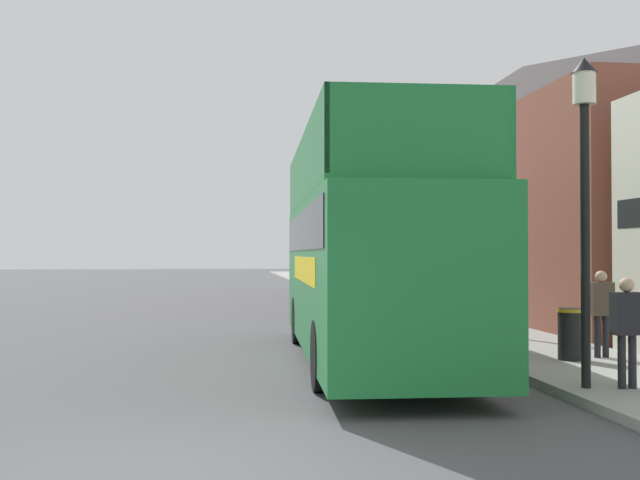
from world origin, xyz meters
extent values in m
plane|color=#4C4C4F|center=(0.00, 21.00, 0.00)|extent=(144.00, 144.00, 0.00)
cube|color=#999993|center=(6.87, 18.00, 0.07)|extent=(3.00, 108.00, 0.14)
cube|color=brown|center=(11.37, 18.90, 3.05)|extent=(6.00, 21.74, 6.10)
pyramid|color=#383333|center=(11.37, 18.90, 7.45)|extent=(6.00, 21.74, 2.71)
cube|color=#1E7A38|center=(3.35, 6.90, 1.62)|extent=(2.86, 9.99, 2.66)
cube|color=yellow|center=(3.33, 6.40, 1.75)|extent=(2.71, 5.54, 0.45)
cube|color=black|center=(3.35, 6.90, 2.45)|extent=(2.86, 9.20, 0.70)
cube|color=#1E7A38|center=(3.35, 6.90, 3.00)|extent=(2.83, 9.20, 0.10)
cube|color=#1E7A38|center=(2.15, 6.94, 3.62)|extent=(0.43, 9.11, 1.15)
cube|color=#1E7A38|center=(4.55, 6.85, 3.62)|extent=(0.43, 9.11, 1.15)
cube|color=#1E7A38|center=(3.17, 2.38, 3.62)|extent=(2.47, 0.17, 1.15)
cube|color=#1E7A38|center=(3.50, 10.75, 3.62)|extent=(2.53, 1.48, 1.15)
cylinder|color=black|center=(2.36, 10.01, 0.52)|extent=(0.32, 1.06, 1.05)
cylinder|color=black|center=(4.58, 9.92, 0.52)|extent=(0.32, 1.06, 1.05)
cylinder|color=black|center=(2.13, 4.07, 0.52)|extent=(0.32, 1.06, 1.05)
cylinder|color=black|center=(4.35, 3.98, 0.52)|extent=(0.32, 1.06, 1.05)
cube|color=#9E9EA3|center=(4.24, 14.31, 0.54)|extent=(1.78, 3.91, 0.74)
cube|color=black|center=(4.24, 14.19, 1.17)|extent=(1.56, 1.88, 0.51)
cylinder|color=black|center=(3.43, 15.52, 0.32)|extent=(0.20, 0.64, 0.64)
cylinder|color=black|center=(5.05, 15.51, 0.32)|extent=(0.20, 0.64, 0.64)
cylinder|color=black|center=(3.42, 13.10, 0.32)|extent=(0.20, 0.64, 0.64)
cylinder|color=black|center=(5.04, 13.09, 0.32)|extent=(0.20, 0.64, 0.64)
cylinder|color=#232328|center=(6.22, 3.01, 0.52)|extent=(0.11, 0.11, 0.75)
cylinder|color=#232328|center=(6.38, 3.01, 0.52)|extent=(0.11, 0.11, 0.75)
cube|color=black|center=(6.30, 3.01, 1.19)|extent=(0.41, 0.22, 0.60)
sphere|color=tan|center=(6.30, 3.01, 1.59)|extent=(0.21, 0.21, 0.21)
cylinder|color=#232328|center=(7.42, 6.00, 0.52)|extent=(0.11, 0.11, 0.76)
cylinder|color=#232328|center=(7.58, 6.00, 0.52)|extent=(0.11, 0.11, 0.76)
cube|color=#4C3D33|center=(7.50, 6.00, 1.21)|extent=(0.41, 0.23, 0.60)
sphere|color=tan|center=(7.50, 6.00, 1.61)|extent=(0.21, 0.21, 0.21)
cylinder|color=black|center=(5.76, 3.15, 2.15)|extent=(0.13, 0.13, 4.01)
cylinder|color=silver|center=(5.76, 3.15, 4.38)|extent=(0.32, 0.32, 0.45)
cone|color=black|center=(5.76, 3.15, 4.71)|extent=(0.35, 0.35, 0.22)
cylinder|color=black|center=(6.03, 11.76, 1.95)|extent=(0.13, 0.13, 3.62)
cylinder|color=silver|center=(6.03, 11.76, 3.99)|extent=(0.32, 0.32, 0.45)
cone|color=black|center=(6.03, 11.76, 4.32)|extent=(0.35, 0.35, 0.22)
cylinder|color=black|center=(5.77, 20.36, 2.23)|extent=(0.13, 0.13, 4.19)
cylinder|color=silver|center=(5.77, 20.36, 4.55)|extent=(0.32, 0.32, 0.45)
cone|color=black|center=(5.77, 20.36, 4.89)|extent=(0.35, 0.35, 0.22)
cylinder|color=black|center=(6.81, 5.80, 0.60)|extent=(0.44, 0.44, 0.92)
cylinder|color=#B28E1E|center=(6.81, 5.80, 1.02)|extent=(0.48, 0.48, 0.06)
camera|label=1|loc=(0.71, -6.86, 2.03)|focal=42.00mm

